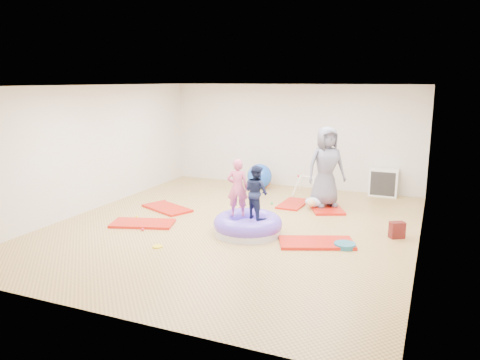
% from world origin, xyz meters
% --- Properties ---
extents(room, '(7.01, 8.01, 2.81)m').
position_xyz_m(room, '(0.00, 0.00, 1.40)').
color(room, tan).
rests_on(room, ground).
extents(gym_mat_front_left, '(1.39, 0.98, 0.05)m').
position_xyz_m(gym_mat_front_left, '(-1.77, -0.64, 0.03)').
color(gym_mat_front_left, red).
rests_on(gym_mat_front_left, ground).
extents(gym_mat_mid_left, '(1.36, 1.05, 0.05)m').
position_xyz_m(gym_mat_mid_left, '(-1.93, 0.56, 0.03)').
color(gym_mat_mid_left, red).
rests_on(gym_mat_mid_left, ground).
extents(gym_mat_center_back, '(0.56, 1.08, 0.04)m').
position_xyz_m(gym_mat_center_back, '(0.62, 2.07, 0.02)').
color(gym_mat_center_back, red).
rests_on(gym_mat_center_back, ground).
extents(gym_mat_right, '(1.48, 1.11, 0.06)m').
position_xyz_m(gym_mat_right, '(1.80, -0.40, 0.03)').
color(gym_mat_right, red).
rests_on(gym_mat_right, ground).
extents(gym_mat_rear_right, '(1.16, 1.49, 0.06)m').
position_xyz_m(gym_mat_rear_right, '(1.38, 2.10, 0.03)').
color(gym_mat_rear_right, red).
rests_on(gym_mat_rear_right, ground).
extents(inflatable_cushion, '(1.33, 1.33, 0.42)m').
position_xyz_m(inflatable_cushion, '(0.43, -0.34, 0.16)').
color(inflatable_cushion, silver).
rests_on(inflatable_cushion, ground).
extents(child_pink, '(0.47, 0.38, 1.12)m').
position_xyz_m(child_pink, '(0.22, -0.33, 0.94)').
color(child_pink, '#D15583').
rests_on(child_pink, inflatable_cushion).
extents(child_navy, '(0.62, 0.58, 1.02)m').
position_xyz_m(child_navy, '(0.61, -0.35, 0.89)').
color(child_navy, '#151C3D').
rests_on(child_navy, inflatable_cushion).
extents(adult_caregiver, '(1.07, 1.00, 1.83)m').
position_xyz_m(adult_caregiver, '(1.37, 2.11, 0.97)').
color(adult_caregiver, slate).
rests_on(adult_caregiver, gym_mat_rear_right).
extents(infant, '(0.38, 0.39, 0.23)m').
position_xyz_m(infant, '(1.15, 1.85, 0.17)').
color(infant, '#B8C9F2').
rests_on(infant, gym_mat_rear_right).
extents(ball_pit_balls, '(2.53, 2.94, 0.06)m').
position_xyz_m(ball_pit_balls, '(-1.05, 0.56, 0.03)').
color(ball_pit_balls, red).
rests_on(ball_pit_balls, ground).
extents(exercise_ball_blue, '(0.68, 0.68, 0.68)m').
position_xyz_m(exercise_ball_blue, '(-0.73, 3.38, 0.34)').
color(exercise_ball_blue, blue).
rests_on(exercise_ball_blue, ground).
extents(exercise_ball_orange, '(0.39, 0.39, 0.39)m').
position_xyz_m(exercise_ball_orange, '(-0.66, 3.55, 0.20)').
color(exercise_ball_orange, '#FF5A00').
rests_on(exercise_ball_orange, ground).
extents(infant_play_gym, '(0.67, 0.63, 0.51)m').
position_xyz_m(infant_play_gym, '(0.70, 3.07, 0.34)').
color(infant_play_gym, white).
rests_on(infant_play_gym, ground).
extents(cube_shelf, '(0.70, 0.35, 0.70)m').
position_xyz_m(cube_shelf, '(2.49, 3.79, 0.35)').
color(cube_shelf, white).
rests_on(cube_shelf, ground).
extents(balance_disc, '(0.38, 0.38, 0.08)m').
position_xyz_m(balance_disc, '(2.30, -0.38, 0.04)').
color(balance_disc, '#206381').
rests_on(balance_disc, ground).
extents(backpack, '(0.32, 0.29, 0.31)m').
position_xyz_m(backpack, '(3.10, 0.53, 0.16)').
color(backpack, maroon).
rests_on(backpack, ground).
extents(yellow_toy, '(0.18, 0.18, 0.03)m').
position_xyz_m(yellow_toy, '(-0.76, -1.66, 0.01)').
color(yellow_toy, yellow).
rests_on(yellow_toy, ground).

